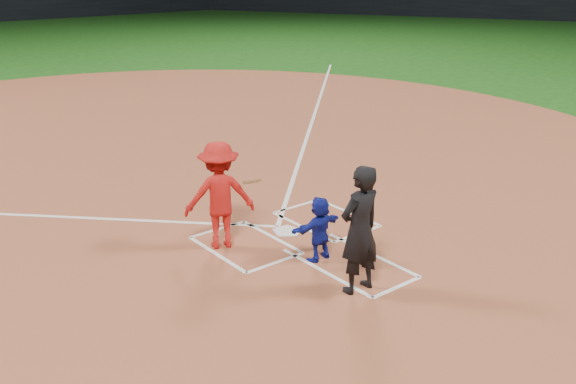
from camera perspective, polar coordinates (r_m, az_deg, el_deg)
ground at (r=12.23m, az=-0.07°, el=-3.59°), size 120.00×120.00×0.00m
home_plate_dirt at (r=17.05m, az=-12.71°, el=2.89°), size 28.00×28.00×0.01m
home_plate at (r=12.22m, az=-0.07°, el=-3.51°), size 0.60×0.60×0.02m
catcher at (r=10.94m, az=2.82°, el=-3.26°), size 1.07×0.39×1.14m
umpire at (r=9.80m, az=6.39°, el=-3.36°), size 0.75×0.49×2.05m
chalk_markings at (r=16.43m, az=-11.61°, el=2.36°), size 28.35×17.32×0.01m
batter_at_plate at (r=11.35m, az=-6.11°, el=-0.29°), size 1.68×1.17×1.94m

